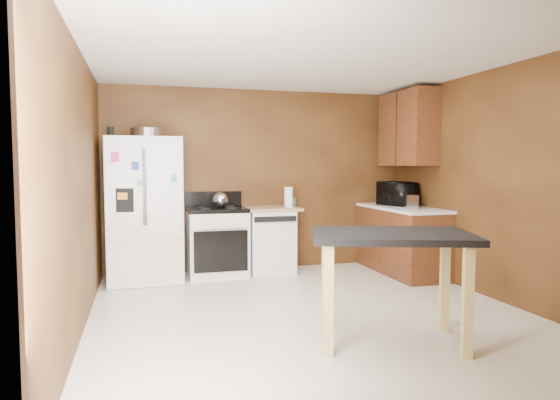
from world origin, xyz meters
name	(u,v)px	position (x,y,z in m)	size (l,w,h in m)	color
floor	(311,313)	(0.00, 0.00, 0.00)	(4.50, 4.50, 0.00)	white
ceiling	(312,55)	(0.00, 0.00, 2.50)	(4.50, 4.50, 0.00)	white
wall_back	(259,180)	(0.00, 2.25, 1.25)	(4.20, 4.20, 0.00)	brown
wall_front	(449,204)	(0.00, -2.25, 1.25)	(4.20, 4.20, 0.00)	brown
wall_left	(79,189)	(-2.10, 0.00, 1.25)	(4.50, 4.50, 0.00)	brown
wall_right	(495,184)	(2.10, 0.00, 1.25)	(4.50, 4.50, 0.00)	brown
roasting_pan	(148,133)	(-1.49, 1.87, 1.86)	(0.45, 0.45, 0.11)	silver
pen_cup	(110,132)	(-1.93, 1.82, 1.86)	(0.08, 0.08, 0.12)	black
kettle	(220,200)	(-0.60, 1.89, 1.00)	(0.21, 0.21, 0.21)	silver
paper_towel	(289,197)	(0.32, 1.87, 1.03)	(0.12, 0.12, 0.27)	white
green_canister	(292,202)	(0.42, 2.03, 0.95)	(0.11, 0.11, 0.12)	#3B9B59
toaster	(411,201)	(1.77, 1.17, 0.99)	(0.15, 0.25, 0.18)	silver
microwave	(397,195)	(1.82, 1.63, 1.05)	(0.54, 0.37, 0.30)	black
refrigerator	(145,210)	(-1.55, 1.86, 0.90)	(0.90, 0.80, 1.80)	white
gas_range	(217,241)	(-0.64, 1.92, 0.46)	(0.76, 0.68, 1.10)	white
dishwasher	(270,239)	(0.08, 1.95, 0.45)	(0.78, 0.63, 0.89)	white
right_cabinets	(403,206)	(1.84, 1.48, 0.91)	(0.63, 1.58, 2.45)	brown
island	(391,249)	(0.37, -0.93, 0.77)	(1.48, 1.21, 0.91)	black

